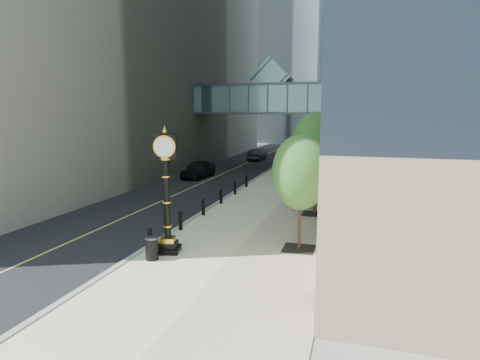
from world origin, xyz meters
name	(u,v)px	position (x,y,z in m)	size (l,w,h in m)	color
ground	(199,266)	(0.00, 0.00, 0.00)	(320.00, 320.00, 0.00)	gray
road	(261,157)	(-7.00, 40.00, 0.01)	(8.00, 180.00, 0.02)	black
sidewalk	(319,159)	(1.00, 40.00, 0.03)	(8.00, 180.00, 0.06)	beige
curb	(289,158)	(-3.00, 40.00, 0.04)	(0.25, 180.00, 0.07)	gray
distant_tower_c	(324,28)	(-6.00, 120.00, 32.50)	(22.00, 22.00, 65.00)	#9BB2C3
skywalk	(272,97)	(-3.00, 28.00, 7.71)	(17.00, 4.20, 5.80)	#466B70
entrance_canopy	(321,140)	(3.48, 14.00, 4.19)	(3.00, 8.00, 4.38)	#383F44
bollard_row	(213,202)	(-2.70, 9.00, 0.51)	(0.20, 16.20, 0.90)	black
street_trees	(324,145)	(3.60, 15.06, 3.76)	(2.95, 28.38, 6.07)	black
street_clock	(167,200)	(-1.82, 1.00, 2.38)	(1.21, 1.21, 5.34)	black
trash_bin	(152,249)	(-2.04, -0.04, 0.51)	(0.52, 0.52, 0.90)	black
pedestrian	(333,190)	(4.43, 13.28, 0.89)	(0.61, 0.40, 1.66)	#A8A49A
car_near	(198,169)	(-8.44, 20.67, 0.83)	(1.91, 4.74, 1.61)	black
car_far	(257,155)	(-6.46, 35.88, 0.74)	(1.53, 4.40, 1.45)	black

